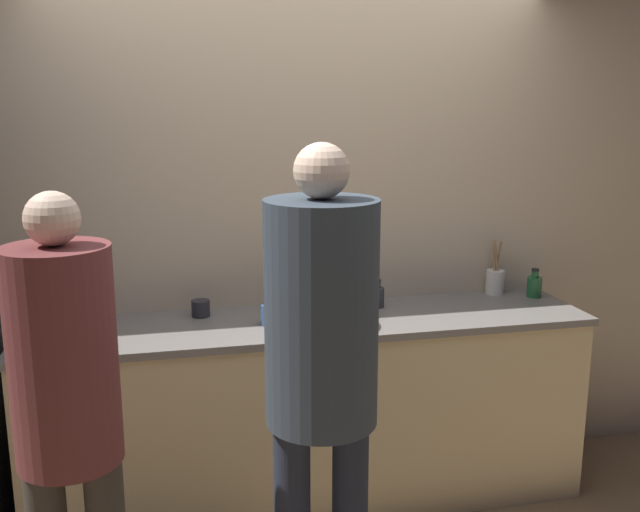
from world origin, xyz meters
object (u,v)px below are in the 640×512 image
Objects in this scene: bottle_dark at (377,296)px; cup_black at (201,308)px; bottle_green at (534,286)px; person_left at (67,405)px; fruit_bowl at (329,316)px; bottle_amber at (322,293)px; person_center at (321,354)px; utensil_crock at (495,281)px; cup_blue at (270,315)px.

bottle_dark is 0.88m from cup_black.
person_left is at bearing -155.11° from bottle_green.
bottle_amber is at bearing 82.62° from fruit_bowl.
bottle_green is 1.14m from bottle_amber.
person_center is 12.04× the size of bottle_green.
person_left is 2.35m from utensil_crock.
bottle_dark reaches higher than cup_black.
person_center reaches higher than fruit_bowl.
bottle_amber reaches higher than bottle_green.
bottle_dark is 0.59m from cup_blue.
bottle_amber is (-0.27, 0.10, 0.01)m from bottle_dark.
cup_blue is (-0.30, -0.26, -0.02)m from bottle_amber.
utensil_crock reaches higher than fruit_bowl.
fruit_bowl is 3.75× the size of cup_blue.
person_center is 10.93× the size of bottle_amber.
fruit_bowl is 0.39m from bottle_dark.
utensil_crock is (1.22, 1.17, -0.10)m from person_center.
bottle_dark is (-0.69, -0.10, -0.02)m from utensil_crock.
fruit_bowl is 0.63m from cup_black.
person_left is 4.67× the size of fruit_bowl.
person_center is at bearing -2.17° from person_left.
cup_blue is at bearing -173.36° from bottle_green.
person_left is at bearing -114.49° from cup_black.
person_left is at bearing -134.21° from bottle_amber.
utensil_crock reaches higher than cup_black.
cup_black is (-0.57, 0.28, -0.01)m from fruit_bowl.
utensil_crock is at bearing 149.85° from bottle_green.
fruit_bowl is at bearing 74.82° from person_center.
fruit_bowl reaches higher than cup_blue.
person_center is 0.86m from fruit_bowl.
cup_blue is (-0.04, 0.90, -0.13)m from person_center.
bottle_green is 1.75m from cup_black.
person_left is 0.93× the size of person_center.
bottle_amber is (1.10, 1.13, 0.01)m from person_left.
person_left is 11.85× the size of bottle_dark.
person_left reaches higher than cup_black.
bottle_dark reaches higher than fruit_bowl.
bottle_amber is 1.73× the size of cup_blue.
person_left is 1.18m from cup_black.
person_left is at bearing -142.82° from bottle_dark.
cup_black is (-0.34, 1.11, -0.14)m from person_center.
person_left is at bearing -143.12° from fruit_bowl.
person_center is at bearing -102.95° from bottle_amber.
person_left is 17.51× the size of cup_blue.
person_center is 1.17m from cup_black.
bottle_dark is 1.48× the size of cup_blue.
cup_blue is at bearing 92.34° from person_center.
cup_blue is at bearing -167.93° from utensil_crock.
bottle_green is at bearing 37.34° from person_center.
bottle_amber reaches higher than fruit_bowl.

